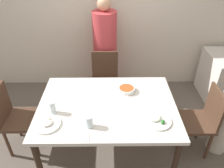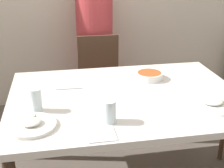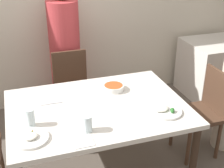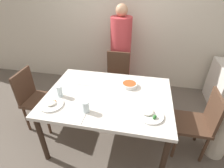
# 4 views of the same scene
# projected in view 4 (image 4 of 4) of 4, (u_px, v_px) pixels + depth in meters

# --- Properties ---
(ground_plane) EXTENTS (10.00, 10.00, 0.00)m
(ground_plane) POSITION_uv_depth(u_px,v_px,m) (109.00, 137.00, 2.47)
(ground_plane) COLOR #60564C
(wall_back) EXTENTS (10.00, 0.06, 2.70)m
(wall_back) POSITION_uv_depth(u_px,v_px,m) (127.00, 14.00, 3.03)
(wall_back) COLOR beige
(wall_back) RESTS_ON ground_plane
(dining_table) EXTENTS (1.48, 1.07, 0.73)m
(dining_table) POSITION_uv_depth(u_px,v_px,m) (108.00, 100.00, 2.12)
(dining_table) COLOR silver
(dining_table) RESTS_ON ground_plane
(chair_adult_spot) EXTENTS (0.40, 0.40, 0.88)m
(chair_adult_spot) POSITION_uv_depth(u_px,v_px,m) (117.00, 77.00, 2.94)
(chair_adult_spot) COLOR #4C3323
(chair_adult_spot) RESTS_ON ground_plane
(chair_child_spot) EXTENTS (0.40, 0.40, 0.88)m
(chair_child_spot) POSITION_uv_depth(u_px,v_px,m) (198.00, 122.00, 2.05)
(chair_child_spot) COLOR #4C3323
(chair_child_spot) RESTS_ON ground_plane
(chair_empty_left) EXTENTS (0.40, 0.40, 0.88)m
(chair_empty_left) POSITION_uv_depth(u_px,v_px,m) (35.00, 97.00, 2.45)
(chair_empty_left) COLOR #4C3323
(chair_empty_left) RESTS_ON ground_plane
(person_adult) EXTENTS (0.35, 0.35, 1.57)m
(person_adult) POSITION_uv_depth(u_px,v_px,m) (120.00, 55.00, 3.10)
(person_adult) COLOR #C63D42
(person_adult) RESTS_ON ground_plane
(bowl_curry) EXTENTS (0.19, 0.19, 0.05)m
(bowl_curry) POSITION_uv_depth(u_px,v_px,m) (129.00, 85.00, 2.22)
(bowl_curry) COLOR white
(bowl_curry) RESTS_ON dining_table
(plate_rice_adult) EXTENTS (0.27, 0.27, 0.05)m
(plate_rice_adult) POSITION_uv_depth(u_px,v_px,m) (150.00, 114.00, 1.77)
(plate_rice_adult) COLOR white
(plate_rice_adult) RESTS_ON dining_table
(plate_rice_child) EXTENTS (0.26, 0.26, 0.05)m
(plate_rice_child) POSITION_uv_depth(u_px,v_px,m) (51.00, 104.00, 1.91)
(plate_rice_child) COLOR white
(plate_rice_child) RESTS_ON dining_table
(glass_water_tall) EXTENTS (0.06, 0.06, 0.14)m
(glass_water_tall) POSITION_uv_depth(u_px,v_px,m) (60.00, 91.00, 2.03)
(glass_water_tall) COLOR silver
(glass_water_tall) RESTS_ON dining_table
(glass_water_short) EXTENTS (0.07, 0.07, 0.13)m
(glass_water_short) POSITION_uv_depth(u_px,v_px,m) (86.00, 107.00, 1.80)
(glass_water_short) COLOR silver
(glass_water_short) RESTS_ON dining_table
(napkin_folded) EXTENTS (0.14, 0.14, 0.01)m
(napkin_folded) POSITION_uv_depth(u_px,v_px,m) (77.00, 118.00, 1.75)
(napkin_folded) COLOR white
(napkin_folded) RESTS_ON dining_table
(fork_steel) EXTENTS (0.18, 0.02, 0.01)m
(fork_steel) POSITION_uv_depth(u_px,v_px,m) (84.00, 85.00, 2.27)
(fork_steel) COLOR silver
(fork_steel) RESTS_ON dining_table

